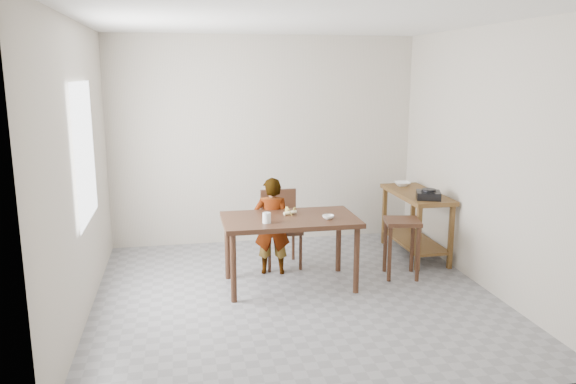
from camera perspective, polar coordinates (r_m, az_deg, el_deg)
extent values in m
cube|color=gray|center=(5.82, 0.77, -10.69)|extent=(4.00, 4.00, 0.04)
cube|color=white|center=(5.39, 0.86, 17.27)|extent=(4.00, 4.00, 0.04)
cube|color=beige|center=(7.41, -2.42, 5.23)|extent=(4.00, 0.04, 2.70)
cube|color=beige|center=(3.53, 7.58, -2.52)|extent=(4.00, 0.04, 2.70)
cube|color=beige|center=(5.40, -20.66, 1.89)|extent=(0.04, 4.00, 2.70)
cube|color=beige|center=(6.18, 19.51, 3.17)|extent=(0.04, 4.00, 2.70)
cube|color=white|center=(5.57, -19.94, 3.79)|extent=(0.02, 1.10, 1.30)
imported|color=white|center=(6.28, -1.65, -3.46)|extent=(0.44, 0.33, 1.10)
cylinder|color=white|center=(5.63, -2.18, -2.63)|extent=(0.09, 0.09, 0.11)
imported|color=white|center=(5.81, 4.10, -2.54)|extent=(0.15, 0.15, 0.04)
imported|color=white|center=(7.36, 11.51, 0.82)|extent=(0.22, 0.22, 0.05)
cube|color=black|center=(6.66, 14.07, -0.31)|extent=(0.34, 0.34, 0.09)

